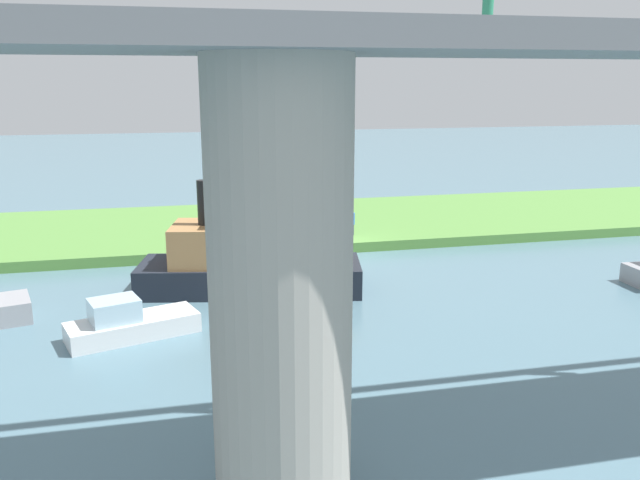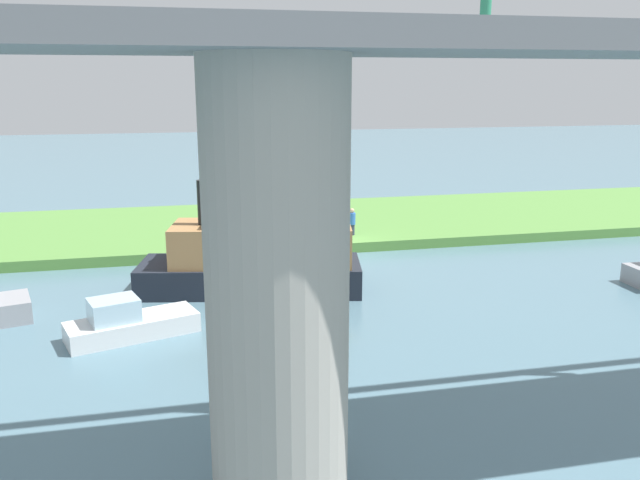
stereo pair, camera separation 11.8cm
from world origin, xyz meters
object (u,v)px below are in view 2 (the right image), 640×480
object	(u,v)px
bridge_pylon	(277,291)
riverboat_paddlewheel	(128,323)
houseboat_blue	(258,250)
marker_buoy	(339,329)
person_on_bank	(352,222)
mooring_post	(295,233)

from	to	relation	value
bridge_pylon	riverboat_paddlewheel	world-z (taller)	bridge_pylon
bridge_pylon	houseboat_blue	distance (m)	13.73
marker_buoy	person_on_bank	bearing A→B (deg)	-107.29
mooring_post	houseboat_blue	bearing A→B (deg)	65.60
houseboat_blue	riverboat_paddlewheel	bearing A→B (deg)	39.93
person_on_bank	riverboat_paddlewheel	size ratio (longest dim) A/B	0.31
houseboat_blue	marker_buoy	size ratio (longest dim) A/B	18.33
person_on_bank	riverboat_paddlewheel	xyz separation A→B (m)	(10.49, 10.51, -0.70)
person_on_bank	marker_buoy	bearing A→B (deg)	72.71
houseboat_blue	marker_buoy	world-z (taller)	houseboat_blue
mooring_post	houseboat_blue	size ratio (longest dim) A/B	0.10
mooring_post	marker_buoy	bearing A→B (deg)	86.86
bridge_pylon	marker_buoy	world-z (taller)	bridge_pylon
mooring_post	riverboat_paddlewheel	bearing A→B (deg)	52.72
mooring_post	marker_buoy	xyz separation A→B (m)	(0.61, 11.13, -0.70)
mooring_post	houseboat_blue	distance (m)	6.27
person_on_bank	houseboat_blue	world-z (taller)	houseboat_blue
bridge_pylon	riverboat_paddlewheel	bearing A→B (deg)	-69.40
person_on_bank	riverboat_paddlewheel	bearing A→B (deg)	45.05
person_on_bank	riverboat_paddlewheel	world-z (taller)	person_on_bank
riverboat_paddlewheel	marker_buoy	xyz separation A→B (m)	(-6.77, 1.44, -0.25)
bridge_pylon	marker_buoy	xyz separation A→B (m)	(-3.24, -7.94, -4.10)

